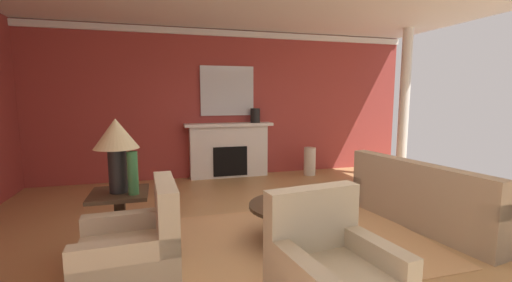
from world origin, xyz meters
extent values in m
plane|color=tan|center=(0.00, 0.00, 0.00)|extent=(9.80, 9.80, 0.00)
cube|color=#9E3833|center=(0.00, 3.28, 1.50)|extent=(8.14, 0.12, 3.00)
cube|color=white|center=(0.00, 3.20, 2.92)|extent=(8.14, 0.08, 0.12)
cube|color=tan|center=(0.09, -0.25, 0.01)|extent=(3.06, 2.20, 0.01)
cube|color=white|center=(0.01, 3.07, 0.53)|extent=(1.60, 0.25, 1.06)
cube|color=black|center=(0.01, 3.05, 0.35)|extent=(0.70, 0.26, 0.60)
cube|color=white|center=(0.01, 3.04, 1.09)|extent=(1.80, 0.35, 0.06)
cube|color=silver|center=(0.01, 3.19, 1.78)|extent=(1.10, 0.04, 1.01)
cube|color=tan|center=(2.08, -0.23, 0.23)|extent=(1.19, 2.21, 0.45)
cube|color=tan|center=(1.74, -0.28, 0.65)|extent=(0.50, 2.11, 0.40)
cube|color=tan|center=(1.95, 0.71, 0.31)|extent=(0.92, 0.33, 0.62)
cube|color=#C1B293|center=(-1.63, -0.81, 0.22)|extent=(0.84, 0.84, 0.44)
cube|color=#C1B293|center=(-1.31, -0.80, 0.70)|extent=(0.20, 0.81, 0.51)
cube|color=#C1B293|center=(-1.65, -0.48, 0.30)|extent=(0.81, 0.18, 0.60)
cube|color=#C1B293|center=(-1.61, -1.14, 0.30)|extent=(0.81, 0.18, 0.60)
cube|color=#C1B293|center=(-0.18, -1.32, 0.70)|extent=(0.81, 0.27, 0.51)
cube|color=#C1B293|center=(0.19, -1.59, 0.30)|extent=(0.25, 0.81, 0.60)
cylinder|color=#3D2D1E|center=(0.09, -0.25, 0.43)|extent=(1.00, 1.00, 0.04)
cylinder|color=#3D2D1E|center=(0.09, -0.25, 0.21)|extent=(0.12, 0.12, 0.41)
cylinder|color=#3D2D1E|center=(0.09, -0.25, 0.01)|extent=(0.56, 0.56, 0.03)
cube|color=#3D2D1E|center=(-1.76, -0.12, 0.68)|extent=(0.56, 0.56, 0.04)
cube|color=#3D2D1E|center=(-1.76, -0.12, 0.33)|extent=(0.10, 0.10, 0.66)
cube|color=#3D2D1E|center=(-1.76, -0.12, 0.02)|extent=(0.45, 0.45, 0.04)
cylinder|color=black|center=(-1.76, -0.12, 0.92)|extent=(0.18, 0.18, 0.45)
cone|color=#C6B284|center=(-1.76, -0.12, 1.30)|extent=(0.44, 0.44, 0.30)
cylinder|color=#33703D|center=(-1.61, -0.24, 0.91)|extent=(0.10, 0.10, 0.43)
cylinder|color=black|center=(0.56, 3.02, 1.27)|extent=(0.20, 0.20, 0.30)
cylinder|color=beige|center=(1.70, 2.77, 0.30)|extent=(0.25, 0.25, 0.59)
cube|color=navy|center=(0.04, -0.11, 0.48)|extent=(0.24, 0.20, 0.05)
cube|color=maroon|center=(-0.03, -0.32, 0.52)|extent=(0.23, 0.22, 0.03)
cube|color=maroon|center=(0.12, -0.42, 0.56)|extent=(0.25, 0.21, 0.05)
cylinder|color=white|center=(3.45, 2.10, 1.50)|extent=(0.20, 0.20, 3.00)
camera|label=1|loc=(-1.32, -3.69, 1.66)|focal=23.61mm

